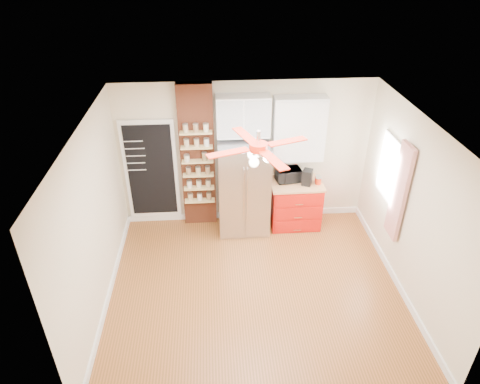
{
  "coord_description": "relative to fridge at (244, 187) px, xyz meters",
  "views": [
    {
      "loc": [
        -0.59,
        -4.93,
        4.75
      ],
      "look_at": [
        -0.17,
        0.9,
        1.22
      ],
      "focal_mm": 32.0,
      "sensor_mm": 36.0,
      "label": 1
    }
  ],
  "objects": [
    {
      "name": "ceiling",
      "position": [
        0.05,
        -1.63,
        1.83
      ],
      "size": [
        4.5,
        4.5,
        0.0
      ],
      "primitive_type": "plane",
      "color": "white",
      "rests_on": "wall_back"
    },
    {
      "name": "canister_left",
      "position": [
        1.34,
        -0.02,
        0.09
      ],
      "size": [
        0.11,
        0.11,
        0.12
      ],
      "primitive_type": "cylinder",
      "rotation": [
        0.0,
        0.0,
        0.03
      ],
      "color": "red",
      "rests_on": "red_cabinet"
    },
    {
      "name": "wall_front",
      "position": [
        0.05,
        -3.63,
        0.48
      ],
      "size": [
        4.5,
        0.02,
        2.7
      ],
      "primitive_type": "cube",
      "color": "beige",
      "rests_on": "floor"
    },
    {
      "name": "pantry_jar_beans",
      "position": [
        -0.68,
        0.15,
        0.57
      ],
      "size": [
        0.11,
        0.11,
        0.14
      ],
      "primitive_type": "cylinder",
      "rotation": [
        0.0,
        0.0,
        -0.31
      ],
      "color": "olive",
      "rests_on": "brick_pillar"
    },
    {
      "name": "curtain",
      "position": [
        2.23,
        -1.28,
        0.57
      ],
      "size": [
        0.06,
        0.4,
        1.55
      ],
      "primitive_type": "cube",
      "color": "red",
      "rests_on": "wall_right"
    },
    {
      "name": "brick_pillar",
      "position": [
        -0.8,
        0.29,
        0.48
      ],
      "size": [
        0.6,
        0.16,
        2.7
      ],
      "primitive_type": "cube",
      "color": "brown",
      "rests_on": "floor"
    },
    {
      "name": "upper_glass_cabinet",
      "position": [
        0.0,
        0.2,
        1.27
      ],
      "size": [
        0.9,
        0.35,
        0.7
      ],
      "primitive_type": "cube",
      "color": "white",
      "rests_on": "wall_back"
    },
    {
      "name": "ceiling_fan",
      "position": [
        0.05,
        -1.63,
        1.55
      ],
      "size": [
        1.4,
        1.4,
        0.44
      ],
      "color": "silver",
      "rests_on": "ceiling"
    },
    {
      "name": "fridge",
      "position": [
        0.0,
        0.0,
        0.0
      ],
      "size": [
        0.9,
        0.7,
        1.75
      ],
      "primitive_type": "cube",
      "color": "silver",
      "rests_on": "floor"
    },
    {
      "name": "chalkboard",
      "position": [
        -1.65,
        0.33,
        0.23
      ],
      "size": [
        0.95,
        0.05,
        1.95
      ],
      "color": "white",
      "rests_on": "wall_back"
    },
    {
      "name": "wall_right",
      "position": [
        2.3,
        -1.63,
        0.48
      ],
      "size": [
        0.02,
        4.0,
        2.7
      ],
      "primitive_type": "cube",
      "color": "beige",
      "rests_on": "floor"
    },
    {
      "name": "coffee_maker",
      "position": [
        1.14,
        -0.01,
        0.17
      ],
      "size": [
        0.22,
        0.23,
        0.29
      ],
      "primitive_type": "cube",
      "rotation": [
        0.0,
        0.0,
        -0.42
      ],
      "color": "black",
      "rests_on": "red_cabinet"
    },
    {
      "name": "canister_right",
      "position": [
        1.34,
        0.05,
        0.09
      ],
      "size": [
        0.12,
        0.12,
        0.13
      ],
      "primitive_type": "cylinder",
      "rotation": [
        0.0,
        0.0,
        -0.39
      ],
      "color": "red",
      "rests_on": "red_cabinet"
    },
    {
      "name": "upper_shelf_unit",
      "position": [
        0.97,
        0.22,
        1.0
      ],
      "size": [
        0.9,
        0.3,
        1.15
      ],
      "primitive_type": "cube",
      "color": "white",
      "rests_on": "wall_back"
    },
    {
      "name": "toaster_oven",
      "position": [
        0.82,
        0.14,
        0.15
      ],
      "size": [
        0.48,
        0.36,
        0.24
      ],
      "primitive_type": "imported",
      "rotation": [
        0.0,
        0.0,
        0.17
      ],
      "color": "black",
      "rests_on": "red_cabinet"
    },
    {
      "name": "wall_left",
      "position": [
        -2.2,
        -1.63,
        0.48
      ],
      "size": [
        0.02,
        4.0,
        2.7
      ],
      "primitive_type": "cube",
      "color": "beige",
      "rests_on": "floor"
    },
    {
      "name": "red_cabinet",
      "position": [
        0.97,
        0.05,
        -0.42
      ],
      "size": [
        0.94,
        0.64,
        0.9
      ],
      "color": "red",
      "rests_on": "floor"
    },
    {
      "name": "wall_back",
      "position": [
        0.05,
        0.37,
        0.48
      ],
      "size": [
        4.5,
        0.02,
        2.7
      ],
      "primitive_type": "cube",
      "color": "beige",
      "rests_on": "floor"
    },
    {
      "name": "window",
      "position": [
        2.28,
        -0.73,
        0.68
      ],
      "size": [
        0.04,
        0.75,
        1.05
      ],
      "primitive_type": "cube",
      "color": "white",
      "rests_on": "wall_right"
    },
    {
      "name": "pantry_jar_oats",
      "position": [
        -0.98,
        0.12,
        0.56
      ],
      "size": [
        0.12,
        0.12,
        0.12
      ],
      "primitive_type": "cylinder",
      "rotation": [
        0.0,
        0.0,
        0.35
      ],
      "color": "beige",
      "rests_on": "brick_pillar"
    },
    {
      "name": "floor",
      "position": [
        0.05,
        -1.63,
        -0.88
      ],
      "size": [
        4.5,
        4.5,
        0.0
      ],
      "primitive_type": "plane",
      "color": "#9A5327",
      "rests_on": "ground"
    }
  ]
}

